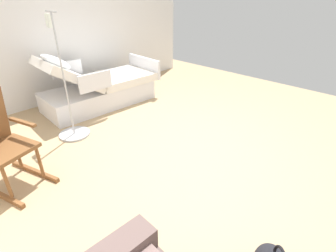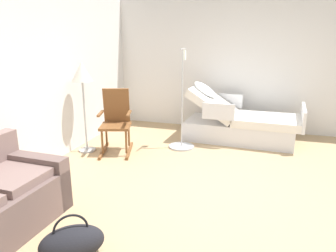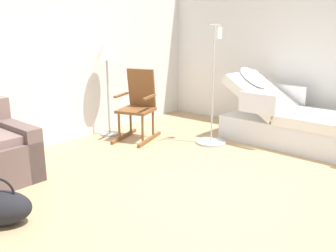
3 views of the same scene
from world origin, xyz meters
name	(u,v)px [view 3 (image 3 of 3)]	position (x,y,z in m)	size (l,w,h in m)	color
ground_plane	(217,191)	(0.00, 0.00, 0.00)	(7.01, 7.01, 0.00)	tan
back_wall	(53,49)	(0.00, 2.73, 1.35)	(5.81, 0.10, 2.70)	white
side_wall	(319,47)	(2.86, 0.00, 1.35)	(0.10, 5.56, 2.70)	white
hospital_bed	(293,123)	(2.06, 0.02, 0.31)	(1.08, 2.10, 1.10)	silver
rocking_chair	(138,106)	(0.87, 1.94, 0.50)	(0.87, 0.68, 1.05)	brown
floor_lamp	(106,56)	(0.71, 2.42, 1.23)	(0.34, 0.34, 1.48)	#B2B5BA
iv_pole	(212,127)	(1.36, 0.94, 0.25)	(0.44, 0.44, 1.69)	#B2B5BA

